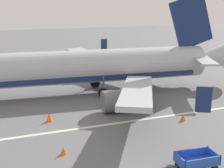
{
  "coord_description": "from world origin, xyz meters",
  "views": [
    {
      "loc": [
        -8.43,
        -11.31,
        10.08
      ],
      "look_at": [
        0.95,
        14.11,
        2.8
      ],
      "focal_mm": 48.8,
      "sensor_mm": 36.0,
      "label": 1
    }
  ],
  "objects_px": {
    "traffic_cone_near_plane": "(183,117)",
    "airplane": "(86,67)",
    "baggage_cart_second_in_row": "(196,160)",
    "traffic_cone_mid_apron": "(49,117)",
    "traffic_cone_by_carts": "(63,150)"
  },
  "relations": [
    {
      "from": "baggage_cart_second_in_row",
      "to": "traffic_cone_mid_apron",
      "type": "distance_m",
      "value": 13.33
    },
    {
      "from": "traffic_cone_by_carts",
      "to": "traffic_cone_mid_apron",
      "type": "bearing_deg",
      "value": 89.61
    },
    {
      "from": "traffic_cone_near_plane",
      "to": "traffic_cone_mid_apron",
      "type": "xyz_separation_m",
      "value": [
        -11.1,
        3.88,
        0.06
      ]
    },
    {
      "from": "baggage_cart_second_in_row",
      "to": "traffic_cone_mid_apron",
      "type": "height_order",
      "value": "baggage_cart_second_in_row"
    },
    {
      "from": "baggage_cart_second_in_row",
      "to": "traffic_cone_mid_apron",
      "type": "xyz_separation_m",
      "value": [
        -7.34,
        11.13,
        -0.23
      ]
    },
    {
      "from": "airplane",
      "to": "traffic_cone_mid_apron",
      "type": "height_order",
      "value": "airplane"
    },
    {
      "from": "airplane",
      "to": "traffic_cone_by_carts",
      "type": "height_order",
      "value": "airplane"
    },
    {
      "from": "traffic_cone_near_plane",
      "to": "airplane",
      "type": "bearing_deg",
      "value": 117.76
    },
    {
      "from": "traffic_cone_near_plane",
      "to": "traffic_cone_by_carts",
      "type": "bearing_deg",
      "value": -167.49
    },
    {
      "from": "airplane",
      "to": "baggage_cart_second_in_row",
      "type": "relative_size",
      "value": 10.5
    },
    {
      "from": "traffic_cone_near_plane",
      "to": "traffic_cone_by_carts",
      "type": "height_order",
      "value": "traffic_cone_near_plane"
    },
    {
      "from": "airplane",
      "to": "traffic_cone_mid_apron",
      "type": "distance_m",
      "value": 9.25
    },
    {
      "from": "baggage_cart_second_in_row",
      "to": "traffic_cone_near_plane",
      "type": "distance_m",
      "value": 8.17
    },
    {
      "from": "traffic_cone_mid_apron",
      "to": "traffic_cone_by_carts",
      "type": "xyz_separation_m",
      "value": [
        -0.04,
        -6.35,
        -0.08
      ]
    },
    {
      "from": "traffic_cone_near_plane",
      "to": "traffic_cone_by_carts",
      "type": "relative_size",
      "value": 1.08
    }
  ]
}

